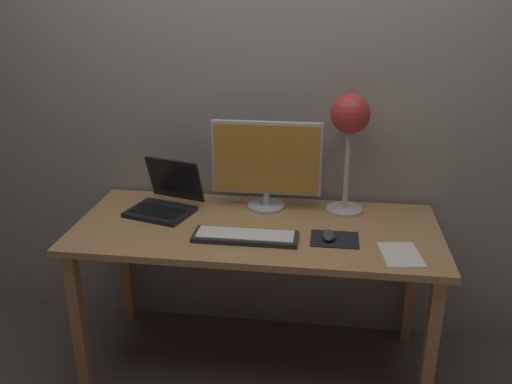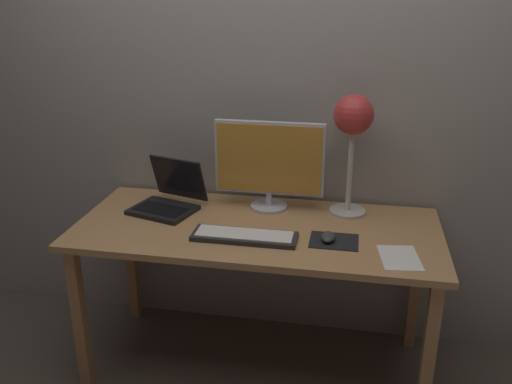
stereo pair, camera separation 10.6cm
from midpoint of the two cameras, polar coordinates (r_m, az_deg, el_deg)
The scene contains 10 objects.
ground_plane at distance 2.80m, azimuth -1.11°, elevation -17.50°, with size 4.80×4.80×0.00m, color brown.
back_wall at distance 2.62m, azimuth 0.05°, elevation 11.33°, with size 4.80×0.06×2.60m, color #9E998E.
desk at distance 2.44m, azimuth -1.22°, elevation -5.28°, with size 1.60×0.70×0.74m.
monitor at distance 2.52m, azimuth -0.11°, elevation 3.15°, with size 0.51×0.17×0.42m.
keyboard_main at distance 2.28m, azimuth -2.45°, elevation -4.66°, with size 0.44×0.14×0.03m.
laptop at distance 2.60m, azimuth -10.44°, elevation -0.45°, with size 0.35×0.35×0.23m.
desk_lamp at distance 2.45m, azimuth 8.56°, elevation 7.16°, with size 0.18×0.18×0.55m.
mousepad at distance 2.30m, azimuth 6.91°, elevation -4.94°, with size 0.20×0.16×0.00m, color black.
mouse at distance 2.29m, azimuth 6.30°, elevation -4.54°, with size 0.06×0.10×0.03m, color #38383A.
paper_sheet_near_mouse at distance 2.22m, azimuth 13.58°, elevation -6.36°, with size 0.15×0.21×0.00m, color white.
Camera 1 is at (0.29, -2.17, 1.74)m, focal length 38.28 mm.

